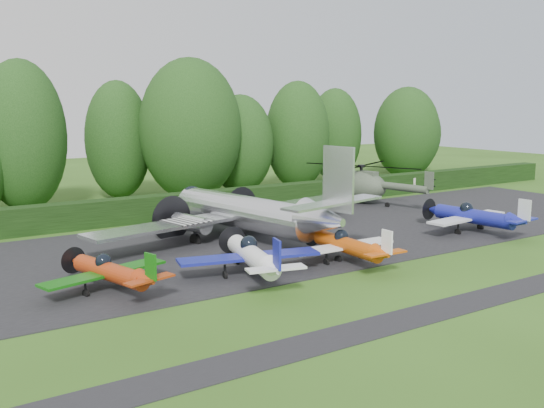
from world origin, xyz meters
TOP-DOWN VIEW (x-y plane):
  - ground at (0.00, 0.00)m, footprint 160.00×160.00m
  - apron at (0.00, 10.00)m, footprint 70.00×18.00m
  - taxiway_verge at (0.00, -6.00)m, footprint 70.00×2.00m
  - hedgerow at (0.00, 21.00)m, footprint 90.00×1.60m
  - transport_plane at (-1.26, 10.92)m, footprint 21.98×16.85m
  - light_plane_red at (-12.68, 4.68)m, footprint 6.67×7.01m
  - light_plane_white at (-5.53, 3.00)m, footprint 7.75×8.15m
  - light_plane_orange at (0.62, 2.55)m, footprint 6.85×7.20m
  - light_plane_blue at (13.68, 4.12)m, footprint 7.68×8.07m
  - helicopter at (15.41, 18.21)m, footprint 11.21×13.13m
  - sign_board at (25.62, 20.43)m, footprint 2.83×0.11m
  - tree_0 at (39.03, 34.90)m, footprint 7.49×7.49m
  - tree_2 at (-11.44, 30.72)m, footprint 7.20×7.20m
  - tree_4 at (9.26, 29.86)m, footprint 6.80×6.80m
  - tree_5 at (24.20, 33.21)m, footprint 6.42×6.42m
  - tree_6 at (16.18, 29.56)m, footprint 6.90×6.90m
  - tree_7 at (3.15, 28.68)m, footprint 9.65×9.65m
  - tree_8 at (32.64, 29.73)m, footprint 7.97×7.97m
  - tree_10 at (-2.22, 33.56)m, footprint 6.30×6.30m

SIDE VIEW (x-z plane):
  - ground at x=0.00m, z-range 0.00..0.00m
  - hedgerow at x=0.00m, z-range -1.00..1.00m
  - taxiway_verge at x=0.00m, z-range 0.00..0.00m
  - apron at x=0.00m, z-range 0.00..0.01m
  - light_plane_red at x=-12.68m, z-range -0.21..2.35m
  - sign_board at x=25.62m, z-range 0.28..1.87m
  - light_plane_orange at x=0.62m, z-range -0.22..2.41m
  - light_plane_blue at x=13.68m, z-range -0.25..2.70m
  - light_plane_white at x=-5.53m, z-range -0.25..2.73m
  - helicopter at x=15.41m, z-range 0.13..3.75m
  - transport_plane at x=-1.26m, z-range -1.56..5.49m
  - tree_0 at x=39.03m, z-range -0.01..10.05m
  - tree_4 at x=9.26m, z-range -0.01..10.10m
  - tree_5 at x=24.20m, z-range -0.01..10.97m
  - tree_8 at x=32.64m, z-range -0.01..11.19m
  - tree_10 at x=-2.22m, z-range -0.02..11.40m
  - tree_6 at x=16.18m, z-range -0.01..11.57m
  - tree_2 at x=-11.44m, z-range -0.01..12.91m
  - tree_7 at x=3.15m, z-range -0.01..13.45m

